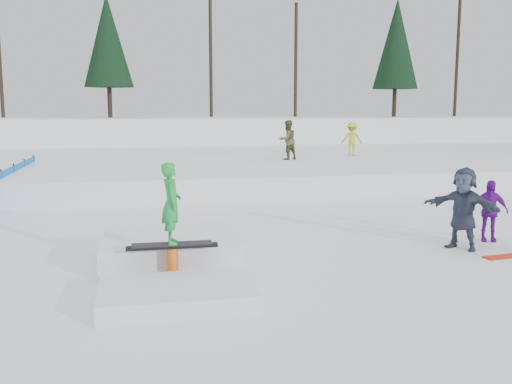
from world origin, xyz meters
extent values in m
plane|color=white|center=(0.00, 0.00, 0.00)|extent=(120.00, 120.00, 0.00)
cube|color=white|center=(0.00, 30.00, 1.20)|extent=(60.00, 14.00, 2.40)
cube|color=white|center=(0.00, 16.00, 0.40)|extent=(50.00, 18.00, 0.80)
cylinder|color=black|center=(-6.50, 8.50, 0.55)|extent=(0.05, 0.05, 1.10)
cylinder|color=black|center=(-6.50, 10.40, 0.55)|extent=(0.05, 0.05, 1.10)
cylinder|color=black|center=(-6.50, 12.30, 0.55)|extent=(0.05, 0.05, 1.10)
cylinder|color=black|center=(-6.50, 14.20, 0.55)|extent=(0.05, 0.05, 1.10)
cylinder|color=black|center=(-4.00, 28.50, 3.40)|extent=(0.30, 0.30, 2.00)
cone|color=black|center=(-4.00, 28.50, 7.38)|extent=(3.20, 3.20, 5.95)
cylinder|color=black|center=(3.00, 30.50, 7.15)|extent=(0.24, 0.24, 9.50)
cylinder|color=black|center=(9.00, 29.50, 6.40)|extent=(0.24, 0.24, 8.00)
cylinder|color=black|center=(16.00, 28.00, 3.40)|extent=(0.30, 0.30, 2.00)
cone|color=black|center=(16.00, 28.00, 7.55)|extent=(3.20, 3.20, 6.30)
cylinder|color=black|center=(22.00, 30.00, 7.65)|extent=(0.24, 0.24, 10.50)
imported|color=#4B4926|center=(4.18, 13.22, 1.66)|extent=(1.02, 0.92, 1.72)
imported|color=#BBC921|center=(7.65, 14.54, 1.59)|extent=(1.14, 0.86, 1.57)
imported|color=#691094|center=(5.68, 0.67, 0.71)|extent=(0.90, 0.63, 1.42)
imported|color=#343C52|center=(4.68, 0.12, 0.89)|extent=(1.41, 1.64, 1.79)
cube|color=white|center=(-1.61, 0.29, 0.27)|extent=(2.60, 2.20, 0.54)
cube|color=white|center=(-1.61, -2.21, 0.15)|extent=(2.40, 1.60, 0.30)
cylinder|color=orange|center=(-1.61, -1.01, 0.03)|extent=(0.44, 0.44, 0.06)
cylinder|color=orange|center=(-1.61, -1.01, 0.30)|extent=(0.20, 0.20, 0.60)
cube|color=black|center=(-1.61, -1.01, 0.63)|extent=(1.60, 0.16, 0.06)
cube|color=black|center=(-1.61, -1.01, 0.68)|extent=(1.40, 0.28, 0.03)
imported|color=green|center=(-1.61, -1.01, 1.40)|extent=(0.34, 0.52, 1.42)
camera|label=1|loc=(-2.11, -10.84, 3.04)|focal=40.00mm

